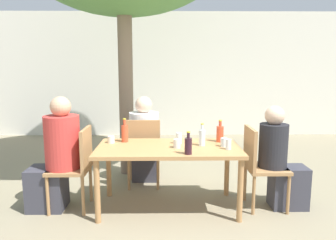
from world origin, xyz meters
TOP-DOWN VIEW (x-y plane):
  - ground_plane at (0.00, 0.00)m, footprint 30.00×30.00m
  - cafe_building_wall at (0.00, 4.02)m, footprint 10.00×0.08m
  - dining_table_front at (0.00, 0.00)m, footprint 1.59×0.83m
  - patio_chair_0 at (-1.03, 0.00)m, footprint 0.44×0.44m
  - patio_chair_1 at (1.03, 0.00)m, footprint 0.44×0.44m
  - patio_chair_2 at (-0.32, 0.65)m, footprint 0.44×0.44m
  - person_seated_0 at (-1.26, -0.00)m, footprint 0.59×0.39m
  - person_seated_1 at (1.27, -0.00)m, footprint 0.56×0.32m
  - person_seated_2 at (-0.32, 0.88)m, footprint 0.40×0.60m
  - water_bottle_0 at (0.38, 0.04)m, footprint 0.07×0.07m
  - soda_bottle_1 at (0.61, 0.22)m, footprint 0.08×0.08m
  - soda_bottle_2 at (-0.51, 0.23)m, footprint 0.08×0.08m
  - wine_bottle_3 at (0.20, -0.32)m, footprint 0.08×0.08m
  - drinking_glass_0 at (0.64, -0.13)m, footprint 0.06×0.06m
  - drinking_glass_1 at (0.12, 0.13)m, footprint 0.07×0.07m
  - drinking_glass_2 at (-0.66, 0.18)m, footprint 0.08×0.08m
  - drinking_glass_3 at (0.09, -0.06)m, footprint 0.08×0.08m
  - drinking_glass_4 at (0.62, -0.01)m, footprint 0.07×0.07m

SIDE VIEW (x-z plane):
  - ground_plane at x=0.00m, z-range 0.00..0.00m
  - person_seated_1 at x=1.27m, z-range -0.07..1.11m
  - patio_chair_0 at x=-1.03m, z-range 0.07..1.00m
  - patio_chair_1 at x=1.03m, z-range 0.07..1.00m
  - patio_chair_2 at x=-0.32m, z-range 0.07..1.00m
  - person_seated_2 at x=-0.32m, z-range -0.05..1.15m
  - person_seated_0 at x=-1.26m, z-range -0.05..1.23m
  - dining_table_front at x=0.00m, z-range 0.28..1.00m
  - drinking_glass_2 at x=-0.66m, z-range 0.72..0.80m
  - drinking_glass_3 at x=0.09m, z-range 0.72..0.82m
  - drinking_glass_4 at x=0.62m, z-range 0.72..0.82m
  - drinking_glass_0 at x=0.64m, z-range 0.72..0.83m
  - drinking_glass_1 at x=0.12m, z-range 0.72..0.85m
  - wine_bottle_3 at x=0.20m, z-range 0.69..0.93m
  - water_bottle_0 at x=0.38m, z-range 0.69..0.95m
  - soda_bottle_1 at x=0.61m, z-range 0.69..0.95m
  - soda_bottle_2 at x=-0.51m, z-range 0.69..0.97m
  - cafe_building_wall at x=0.00m, z-range 0.00..2.80m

